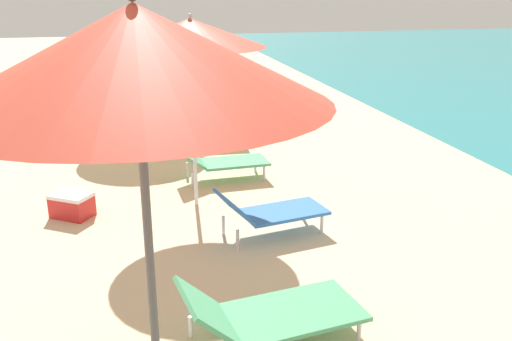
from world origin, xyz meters
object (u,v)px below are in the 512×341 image
Objects in this scene: umbrella_fourth at (190,33)px; lounger_farthest_shoreside at (189,108)px; lounger_third_shoreside at (269,313)px; cooler_box at (72,205)px; lounger_fourth_inland at (270,211)px; lounger_farthest_inland at (203,132)px; lounger_fourth_shoreside at (222,161)px; umbrella_farthest at (141,23)px; umbrella_third at (136,55)px.

umbrella_fourth is 5.53m from lounger_farthest_shoreside.
lounger_third_shoreside is 3.68m from cooler_box.
lounger_fourth_inland is (0.75, -1.17, -2.01)m from umbrella_fourth.
lounger_third_shoreside reaches higher than lounger_farthest_inland.
lounger_third_shoreside is 4.20m from lounger_fourth_shoreside.
umbrella_fourth is at bearing -94.07° from lounger_farthest_shoreside.
umbrella_fourth reaches higher than cooler_box.
lounger_fourth_inland is at bearing -83.78° from lounger_farthest_inland.
lounger_fourth_inland is 6.29m from lounger_farthest_shoreside.
umbrella_fourth is 1.02× the size of umbrella_farthest.
lounger_farthest_inland reaches higher than lounger_fourth_shoreside.
lounger_farthest_inland is (1.25, 7.16, -2.28)m from umbrella_third.
lounger_third_shoreside is at bearing -84.45° from umbrella_farthest.
umbrella_fourth reaches higher than umbrella_farthest.
lounger_farthest_shoreside is at bearing 67.75° from cooler_box.
lounger_third_shoreside is 0.64× the size of umbrella_fourth.
lounger_fourth_shoreside is at bearing -88.08° from lounger_farthest_shoreside.
umbrella_fourth reaches higher than lounger_third_shoreside.
lounger_farthest_shoreside is at bearing 84.70° from umbrella_fourth.
cooler_box is (-1.64, -0.05, -2.16)m from umbrella_fourth.
lounger_fourth_inland reaches higher than lounger_farthest_inland.
umbrella_fourth is 2.71m from cooler_box.
umbrella_third is at bearing -96.21° from lounger_farthest_shoreside.
lounger_third_shoreside reaches higher than lounger_farthest_shoreside.
lounger_farthest_shoreside is 2.26m from lounger_farthest_inland.
umbrella_fourth is at bearing 85.14° from lounger_third_shoreside.
lounger_fourth_shoreside is at bearing 76.33° from umbrella_third.
lounger_fourth_shoreside is at bearing 84.98° from lounger_fourth_inland.
lounger_third_shoreside reaches higher than lounger_fourth_shoreside.
umbrella_third is at bearing -78.30° from cooler_box.
umbrella_fourth is 1.62× the size of lounger_farthest_inland.
umbrella_third reaches higher than lounger_farthest_shoreside.
cooler_box is (-2.11, -5.16, -0.11)m from lounger_farthest_shoreside.
umbrella_third is 2.23× the size of lounger_farthest_shoreside.
lounger_farthest_inland reaches higher than cooler_box.
umbrella_farthest reaches higher than lounger_farthest_shoreside.
cooler_box is (-2.16, -1.01, -0.14)m from lounger_fourth_shoreside.
lounger_farthest_shoreside is (1.23, 9.42, -2.30)m from umbrella_third.
lounger_fourth_shoreside is 0.56× the size of umbrella_farthest.
lounger_farthest_shoreside is at bearing 87.43° from lounger_fourth_shoreside.
lounger_fourth_shoreside is 1.89m from lounger_farthest_inland.
umbrella_third is 4.97m from cooler_box.
lounger_farthest_shoreside is (-0.05, 4.16, -0.03)m from lounger_fourth_shoreside.
lounger_fourth_inland is at bearing -87.31° from lounger_fourth_shoreside.
lounger_farthest_shoreside is (0.96, 1.14, -1.93)m from umbrella_farthest.
lounger_fourth_shoreside is 3.71m from umbrella_farthest.
lounger_farthest_inland is at bearing -48.86° from umbrella_farthest.
cooler_box is at bearing 101.70° from umbrella_third.
umbrella_third is 2.03× the size of lounger_fourth_shoreside.
lounger_fourth_inland is (0.22, -2.12, 0.01)m from lounger_fourth_shoreside.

